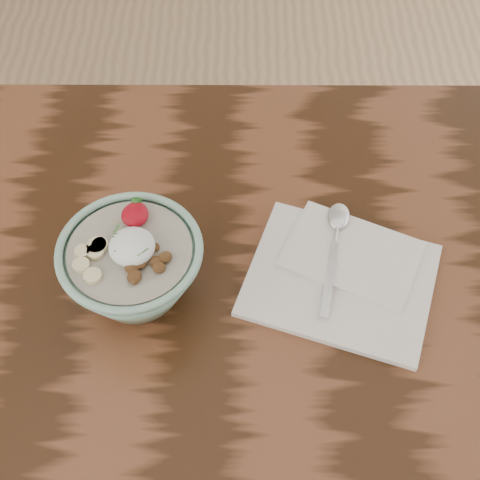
{
  "coord_description": "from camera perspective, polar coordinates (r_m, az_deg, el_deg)",
  "views": [
    {
      "loc": [
        5.16,
        -40.79,
        149.92
      ],
      "look_at": [
        5.01,
        5.58,
        85.58
      ],
      "focal_mm": 50.0,
      "sensor_mm": 36.0,
      "label": 1
    }
  ],
  "objects": [
    {
      "name": "spoon",
      "position": [
        0.92,
        8.23,
        0.75
      ],
      "size": [
        5.62,
        18.51,
        0.97
      ],
      "rotation": [
        0.0,
        0.0,
        -0.19
      ],
      "color": "silver",
      "rests_on": "napkin"
    },
    {
      "name": "napkin",
      "position": [
        0.89,
        8.76,
        -2.91
      ],
      "size": [
        28.6,
        25.75,
        1.46
      ],
      "rotation": [
        0.0,
        0.0,
        -0.33
      ],
      "color": "white",
      "rests_on": "table"
    },
    {
      "name": "table",
      "position": [
        0.94,
        -3.12,
        -9.91
      ],
      "size": [
        160.0,
        90.0,
        75.0
      ],
      "color": "black",
      "rests_on": "ground"
    },
    {
      "name": "breakfast_bowl",
      "position": [
        0.84,
        -9.1,
        -2.24
      ],
      "size": [
        17.77,
        17.77,
        12.17
      ],
      "rotation": [
        0.0,
        0.0,
        0.14
      ],
      "color": "#87B69E",
      "rests_on": "table"
    }
  ]
}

